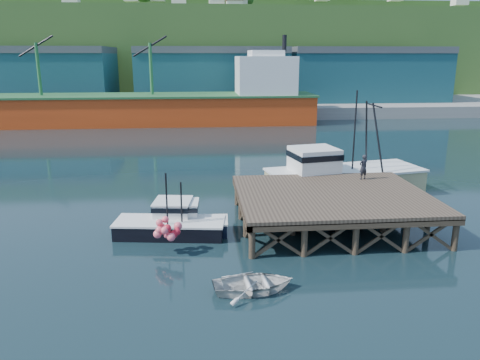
{
  "coord_description": "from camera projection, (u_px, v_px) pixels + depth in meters",
  "views": [
    {
      "loc": [
        -2.96,
        -27.84,
        10.57
      ],
      "look_at": [
        -0.24,
        2.0,
        2.59
      ],
      "focal_mm": 35.0,
      "sensor_mm": 36.0,
      "label": 1
    }
  ],
  "objects": [
    {
      "name": "trawler",
      "position": [
        342.0,
        174.0,
        36.31
      ],
      "size": [
        12.68,
        6.52,
        8.09
      ],
      "rotation": [
        0.0,
        0.0,
        0.19
      ],
      "color": "tan",
      "rests_on": "ground"
    },
    {
      "name": "boat_black",
      "position": [
        171.0,
        222.0,
        28.49
      ],
      "size": [
        6.83,
        5.7,
        4.07
      ],
      "rotation": [
        0.0,
        0.0,
        -0.13
      ],
      "color": "black",
      "rests_on": "ground"
    },
    {
      "name": "ground",
      "position": [
        247.0,
        227.0,
        29.77
      ],
      "size": [
        300.0,
        300.0,
        0.0
      ],
      "primitive_type": "plane",
      "color": "black",
      "rests_on": "ground"
    },
    {
      "name": "cargo_ship",
      "position": [
        162.0,
        103.0,
        74.37
      ],
      "size": [
        55.5,
        10.0,
        13.75
      ],
      "color": "red",
      "rests_on": "ground"
    },
    {
      "name": "warehouse_left",
      "position": [
        25.0,
        78.0,
        87.58
      ],
      "size": [
        32.0,
        16.0,
        9.0
      ],
      "primitive_type": "cube",
      "color": "#1B4C5A",
      "rests_on": "far_quay"
    },
    {
      "name": "warehouse_mid",
      "position": [
        212.0,
        77.0,
        90.65
      ],
      "size": [
        28.0,
        16.0,
        9.0
      ],
      "primitive_type": "cube",
      "color": "#1B4C5A",
      "rests_on": "far_quay"
    },
    {
      "name": "warehouse_right",
      "position": [
        362.0,
        77.0,
        93.28
      ],
      "size": [
        30.0,
        16.0,
        9.0
      ],
      "primitive_type": "cube",
      "color": "#1B4C5A",
      "rests_on": "far_quay"
    },
    {
      "name": "hillside",
      "position": [
        207.0,
        54.0,
        123.18
      ],
      "size": [
        220.0,
        50.0,
        22.0
      ],
      "primitive_type": "cube",
      "color": "#2D511E",
      "rests_on": "ground"
    },
    {
      "name": "far_quay",
      "position": [
        211.0,
        103.0,
        96.88
      ],
      "size": [
        160.0,
        40.0,
        2.0
      ],
      "primitive_type": "cube",
      "color": "gray",
      "rests_on": "ground"
    },
    {
      "name": "dockworker",
      "position": [
        363.0,
        167.0,
        32.84
      ],
      "size": [
        0.75,
        0.62,
        1.76
      ],
      "primitive_type": "imported",
      "rotation": [
        0.0,
        0.0,
        3.51
      ],
      "color": "black",
      "rests_on": "wharf"
    },
    {
      "name": "boat_navy",
      "position": [
        183.0,
        222.0,
        28.77
      ],
      "size": [
        5.59,
        3.08,
        3.44
      ],
      "rotation": [
        0.0,
        0.0,
        -0.05
      ],
      "color": "black",
      "rests_on": "ground"
    },
    {
      "name": "dinghy",
      "position": [
        254.0,
        283.0,
        21.59
      ],
      "size": [
        4.01,
        3.04,
        0.78
      ],
      "primitive_type": "imported",
      "rotation": [
        0.0,
        0.0,
        1.67
      ],
      "color": "silver",
      "rests_on": "ground"
    },
    {
      "name": "wharf",
      "position": [
        333.0,
        197.0,
        29.58
      ],
      "size": [
        12.0,
        10.0,
        2.62
      ],
      "color": "brown",
      "rests_on": "ground"
    }
  ]
}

